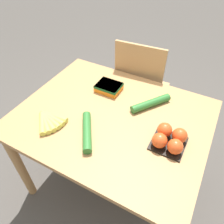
% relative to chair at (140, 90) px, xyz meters
% --- Properties ---
extents(ground_plane, '(12.00, 12.00, 0.00)m').
position_rel_chair_xyz_m(ground_plane, '(0.05, -0.62, -0.51)').
color(ground_plane, '#4C4742').
extents(dining_table, '(1.16, 0.93, 0.76)m').
position_rel_chair_xyz_m(dining_table, '(0.05, -0.62, 0.14)').
color(dining_table, '#B27F4C').
rests_on(dining_table, ground_plane).
extents(chair, '(0.45, 0.43, 1.00)m').
position_rel_chair_xyz_m(chair, '(0.00, 0.00, 0.00)').
color(chair, tan).
rests_on(chair, ground_plane).
extents(banana_bunch, '(0.19, 0.18, 0.03)m').
position_rel_chair_xyz_m(banana_bunch, '(-0.25, -0.85, 0.27)').
color(banana_bunch, brown).
rests_on(banana_bunch, dining_table).
extents(tomato_pack, '(0.18, 0.18, 0.09)m').
position_rel_chair_xyz_m(tomato_pack, '(0.43, -0.67, 0.30)').
color(tomato_pack, black).
rests_on(tomato_pack, dining_table).
extents(carrot_bag, '(0.17, 0.13, 0.05)m').
position_rel_chair_xyz_m(carrot_bag, '(-0.09, -0.41, 0.28)').
color(carrot_bag, orange).
rests_on(carrot_bag, dining_table).
extents(cucumber_near, '(0.20, 0.26, 0.05)m').
position_rel_chair_xyz_m(cucumber_near, '(0.00, -0.82, 0.28)').
color(cucumber_near, '#2D702D').
rests_on(cucumber_near, dining_table).
extents(cucumber_far, '(0.20, 0.26, 0.05)m').
position_rel_chair_xyz_m(cucumber_far, '(0.23, -0.43, 0.28)').
color(cucumber_far, '#2D702D').
rests_on(cucumber_far, dining_table).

